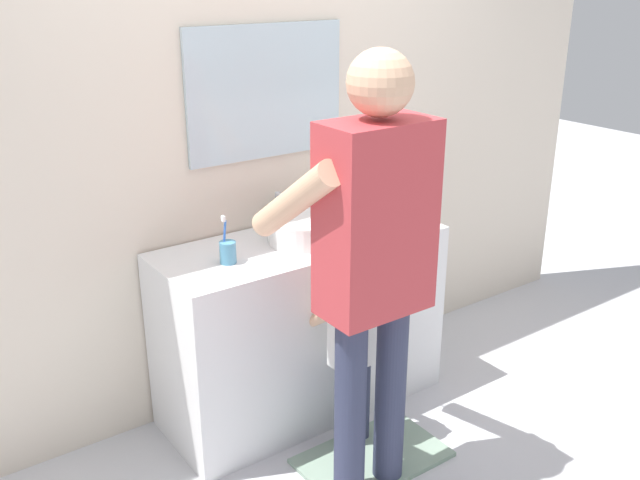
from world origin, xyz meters
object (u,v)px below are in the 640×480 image
child_toddler (354,336)px  adult_parent (372,247)px  soap_bottle (357,215)px  toothbrush_cup (228,252)px

child_toddler → adult_parent: bearing=-115.9°
soap_bottle → child_toddler: bearing=-128.8°
soap_bottle → adult_parent: 0.77m
child_toddler → adult_parent: (-0.12, -0.25, 0.53)m
toothbrush_cup → adult_parent: (0.28, -0.61, 0.15)m
child_toddler → adult_parent: adult_parent is taller
child_toddler → toothbrush_cup: bearing=138.4°
child_toddler → soap_bottle: bearing=51.2°
soap_bottle → adult_parent: adult_parent is taller
toothbrush_cup → adult_parent: bearing=-65.5°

